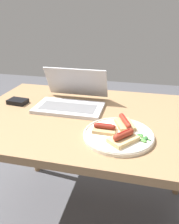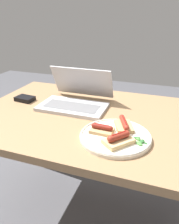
{
  "view_description": "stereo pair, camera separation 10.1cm",
  "coord_description": "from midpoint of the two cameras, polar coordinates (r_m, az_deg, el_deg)",
  "views": [
    {
      "loc": [
        0.21,
        -0.99,
        1.21
      ],
      "look_at": [
        0.0,
        -0.09,
        0.78
      ],
      "focal_mm": 35.0,
      "sensor_mm": 36.0,
      "label": 1
    },
    {
      "loc": [
        0.31,
        -0.96,
        1.21
      ],
      "look_at": [
        0.0,
        -0.09,
        0.78
      ],
      "focal_mm": 35.0,
      "sensor_mm": 36.0,
      "label": 2
    }
  ],
  "objects": [
    {
      "name": "sausage_toast_left",
      "position": [
        0.94,
        6.38,
        -4.56
      ],
      "size": [
        0.1,
        0.07,
        0.04
      ],
      "rotation": [
        0.0,
        0.0,
        3.12
      ],
      "color": "tan",
      "rests_on": "plate"
    },
    {
      "name": "salad_pile",
      "position": [
        0.9,
        15.84,
        -7.36
      ],
      "size": [
        0.07,
        0.07,
        0.01
      ],
      "color": "#2D662D",
      "rests_on": "plate"
    },
    {
      "name": "sausage_toast_middle",
      "position": [
        0.87,
        10.93,
        -7.11
      ],
      "size": [
        0.13,
        0.14,
        0.05
      ],
      "rotation": [
        0.0,
        0.0,
        0.88
      ],
      "color": "tan",
      "rests_on": "plate"
    },
    {
      "name": "plate",
      "position": [
        0.93,
        9.9,
        -6.36
      ],
      "size": [
        0.3,
        0.3,
        0.02
      ],
      "color": "silver",
      "rests_on": "desk"
    },
    {
      "name": "sausage_toast_right",
      "position": [
        0.98,
        11.9,
        -3.32
      ],
      "size": [
        0.11,
        0.13,
        0.04
      ],
      "rotation": [
        0.0,
        0.0,
        5.11
      ],
      "color": "tan",
      "rests_on": "plate"
    },
    {
      "name": "ground_plane",
      "position": [
        1.57,
        3.27,
        -25.38
      ],
      "size": [
        6.0,
        6.0,
        0.0
      ],
      "primitive_type": "plane",
      "color": "#4C4C51"
    },
    {
      "name": "laptop",
      "position": [
        1.22,
        -1.32,
        3.3
      ],
      "size": [
        0.36,
        0.3,
        0.2
      ],
      "color": "#B7B7BC",
      "rests_on": "desk"
    },
    {
      "name": "external_drive",
      "position": [
        1.34,
        -14.46,
        3.34
      ],
      "size": [
        0.11,
        0.08,
        0.03
      ],
      "rotation": [
        0.0,
        0.0,
        -0.1
      ],
      "color": "black",
      "rests_on": "desk"
    },
    {
      "name": "desk",
      "position": [
        1.15,
        4.06,
        -3.75
      ],
      "size": [
        1.26,
        0.82,
        0.72
      ],
      "color": "#93704C",
      "rests_on": "ground_plane"
    }
  ]
}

